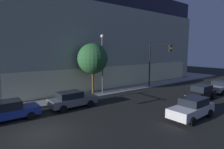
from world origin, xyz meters
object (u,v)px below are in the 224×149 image
at_px(traffic_light_far_corner, 156,58).
at_px(car_grey, 72,99).
at_px(car_white, 192,108).
at_px(modern_building, 84,42).
at_px(sidewalk_tree, 93,59).
at_px(car_blue, 9,110).
at_px(street_lamp_sidewalk, 102,56).
at_px(car_black, 200,92).
at_px(car_silver, 220,87).

xyz_separation_m(traffic_light_far_corner, car_grey, (-14.10, -1.12, -3.79)).
bearing_deg(car_white, traffic_light_far_corner, 53.36).
distance_m(modern_building, sidewalk_tree, 15.09).
height_order(modern_building, car_blue, modern_building).
relative_size(street_lamp_sidewalk, sidewalk_tree, 1.17).
distance_m(traffic_light_far_corner, car_black, 8.27).
bearing_deg(street_lamp_sidewalk, car_grey, -152.87).
height_order(modern_building, car_grey, modern_building).
height_order(street_lamp_sidewalk, car_grey, street_lamp_sidewalk).
height_order(car_blue, car_white, car_white).
bearing_deg(traffic_light_far_corner, car_blue, -176.90).
relative_size(car_blue, car_silver, 1.02).
xyz_separation_m(sidewalk_tree, car_silver, (14.43, -9.19, -3.84)).
distance_m(street_lamp_sidewalk, car_blue, 12.19).
xyz_separation_m(car_blue, car_silver, (24.29, -6.07, -0.02)).
relative_size(traffic_light_far_corner, car_silver, 1.61).
relative_size(traffic_light_far_corner, car_grey, 1.47).
relative_size(street_lamp_sidewalk, car_grey, 1.63).
xyz_separation_m(car_blue, car_grey, (5.51, -0.06, 0.02)).
bearing_deg(car_white, car_black, 21.60).
relative_size(modern_building, traffic_light_far_corner, 5.34).
bearing_deg(traffic_light_far_corner, car_black, -96.79).
bearing_deg(sidewalk_tree, car_silver, -32.49).
distance_m(car_grey, car_black, 14.60).
relative_size(sidewalk_tree, car_blue, 1.49).
relative_size(modern_building, car_black, 8.01).
bearing_deg(street_lamp_sidewalk, car_silver, -34.05).
xyz_separation_m(car_white, car_black, (6.46, 2.56, -0.04)).
bearing_deg(car_black, car_white, -158.40).
distance_m(modern_building, car_white, 26.45).
height_order(modern_building, street_lamp_sidewalk, modern_building).
bearing_deg(street_lamp_sidewalk, traffic_light_far_corner, -11.76).
bearing_deg(sidewalk_tree, street_lamp_sidewalk, -13.17).
bearing_deg(traffic_light_far_corner, car_white, -126.64).
bearing_deg(car_grey, street_lamp_sidewalk, 27.13).
bearing_deg(sidewalk_tree, car_grey, -143.85).
distance_m(street_lamp_sidewalk, car_white, 12.35).
bearing_deg(car_grey, car_black, -25.02).
bearing_deg(car_silver, car_black, -178.31).
xyz_separation_m(car_grey, car_black, (13.23, -6.17, -0.02)).
bearing_deg(modern_building, car_silver, -70.26).
relative_size(car_blue, car_white, 0.89).
distance_m(street_lamp_sidewalk, sidewalk_tree, 1.33).
xyz_separation_m(street_lamp_sidewalk, sidewalk_tree, (-1.27, 0.30, -0.26)).
distance_m(street_lamp_sidewalk, car_grey, 7.51).
xyz_separation_m(car_black, car_silver, (5.56, 0.16, -0.03)).
bearing_deg(car_blue, modern_building, 45.64).
bearing_deg(car_grey, traffic_light_far_corner, 4.54).
distance_m(car_black, car_silver, 5.56).
relative_size(traffic_light_far_corner, sidewalk_tree, 1.06).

